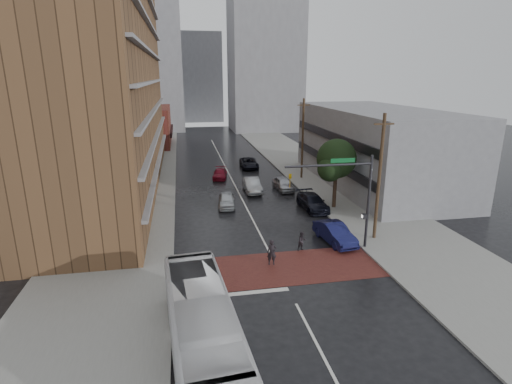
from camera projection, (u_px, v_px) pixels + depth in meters
name	position (u px, v px, depth m)	size (l,w,h in m)	color
ground	(279.00, 272.00, 26.75)	(160.00, 160.00, 0.00)	black
crosswalk	(278.00, 268.00, 27.22)	(14.00, 5.00, 0.02)	maroon
sidewalk_west	(138.00, 184.00, 48.28)	(9.00, 90.00, 0.15)	gray
sidewalk_east	(319.00, 175.00, 52.34)	(9.00, 90.00, 0.15)	gray
apartment_block	(102.00, 62.00, 42.98)	(10.00, 44.00, 28.00)	brown
storefront_west	(148.00, 126.00, 74.58)	(8.00, 16.00, 7.00)	brown
building_east	(375.00, 147.00, 47.27)	(11.00, 26.00, 9.00)	gray
distant_tower_west	(143.00, 61.00, 93.35)	(18.00, 16.00, 32.00)	gray
distant_tower_east	(265.00, 51.00, 92.09)	(16.00, 14.00, 36.00)	gray
distant_tower_center	(200.00, 78.00, 112.99)	(12.00, 10.00, 24.00)	gray
street_tree	(336.00, 161.00, 38.28)	(4.20, 4.10, 6.90)	#332319
signal_mast	(351.00, 189.00, 28.81)	(6.50, 0.30, 7.20)	#2D2D33
utility_pole_near	(379.00, 177.00, 30.64)	(1.60, 0.26, 10.00)	#473321
utility_pole_far	(303.00, 138.00, 49.50)	(1.60, 0.26, 10.00)	#473321
transit_bus	(203.00, 333.00, 17.70)	(2.77, 11.84, 3.30)	silver
pedestrian_a	(272.00, 253.00, 27.53)	(0.66, 0.43, 1.81)	black
pedestrian_b	(302.00, 241.00, 29.81)	(0.72, 0.56, 1.49)	black
car_travel_a	(227.00, 200.00, 39.83)	(1.65, 4.09, 1.39)	#B7BBBF
car_travel_b	(252.00, 185.00, 44.91)	(1.65, 4.73, 1.56)	#A2A6AA
car_travel_c	(220.00, 174.00, 50.91)	(1.66, 4.09, 1.19)	maroon
suv_travel	(249.00, 163.00, 56.58)	(2.36, 5.12, 1.42)	black
car_parked_near	(335.00, 233.00, 31.27)	(1.62, 4.66, 1.54)	#141646
car_parked_mid	(313.00, 202.00, 39.03)	(2.06, 5.07, 1.47)	black
car_parked_far	(283.00, 184.00, 45.64)	(1.75, 4.34, 1.48)	#ADAFB5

